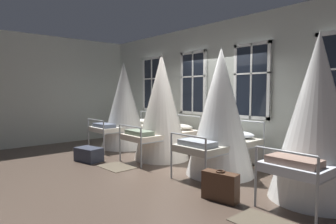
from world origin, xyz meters
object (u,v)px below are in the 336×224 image
Objects in this scene: cot_first at (124,106)px; cot_second at (162,108)px; cot_fourth at (317,119)px; suitcase_dark at (220,186)px; cot_third at (221,113)px; travel_trunk at (89,154)px.

cot_second reaches higher than cot_first.
suitcase_dark is at bearing 141.62° from cot_fourth.
cot_first is 1.83m from cot_second.
cot_fourth reaches higher than cot_third.
cot_fourth is (5.50, -0.03, 0.03)m from cot_first.
cot_second reaches higher than travel_trunk.
cot_third is 3.32m from travel_trunk.
cot_first reaches higher than suitcase_dark.
travel_trunk is at bearing -151.35° from cot_first.
cot_first is 5.50m from cot_fourth.
cot_second is 4.07× the size of travel_trunk.
cot_first is at bearing 154.92° from suitcase_dark.
travel_trunk is at bearing 118.54° from cot_third.
suitcase_dark is 0.92× the size of travel_trunk.
cot_fourth is at bearing -89.78° from cot_second.
cot_first is at bearing 120.15° from travel_trunk.
cot_second is at bearing 147.38° from suitcase_dark.
cot_fourth is 4.41× the size of suitcase_dark.
cot_fourth reaches higher than cot_first.
suitcase_dark is at bearing -105.88° from cot_first.
cot_second is 1.02× the size of cot_third.
cot_first is 3.65m from cot_third.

